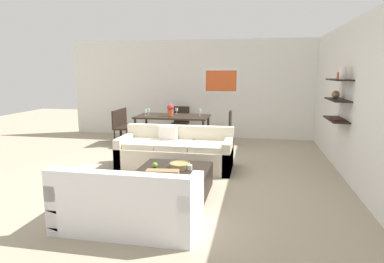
# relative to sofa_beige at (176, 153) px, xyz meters

# --- Properties ---
(ground_plane) EXTENTS (18.00, 18.00, 0.00)m
(ground_plane) POSITION_rel_sofa_beige_xyz_m (0.04, -0.34, -0.29)
(ground_plane) COLOR tan
(back_wall_unit) EXTENTS (8.40, 0.09, 2.70)m
(back_wall_unit) POSITION_rel_sofa_beige_xyz_m (0.34, 3.19, 1.06)
(back_wall_unit) COLOR silver
(back_wall_unit) RESTS_ON ground
(right_wall_shelf_unit) EXTENTS (0.34, 8.20, 2.70)m
(right_wall_shelf_unit) POSITION_rel_sofa_beige_xyz_m (3.06, 0.26, 1.06)
(right_wall_shelf_unit) COLOR silver
(right_wall_shelf_unit) RESTS_ON ground
(sofa_beige) EXTENTS (2.16, 0.90, 0.78)m
(sofa_beige) POSITION_rel_sofa_beige_xyz_m (0.00, 0.00, 0.00)
(sofa_beige) COLOR beige
(sofa_beige) RESTS_ON ground
(loveseat_white) EXTENTS (1.66, 0.90, 0.78)m
(loveseat_white) POSITION_rel_sofa_beige_xyz_m (0.04, -2.51, 0.00)
(loveseat_white) COLOR white
(loveseat_white) RESTS_ON ground
(coffee_table) EXTENTS (1.08, 0.98, 0.38)m
(coffee_table) POSITION_rel_sofa_beige_xyz_m (0.29, -1.28, -0.10)
(coffee_table) COLOR black
(coffee_table) RESTS_ON ground
(decorative_bowl) EXTENTS (0.32, 0.32, 0.09)m
(decorative_bowl) POSITION_rel_sofa_beige_xyz_m (0.38, -1.26, 0.13)
(decorative_bowl) COLOR #99844C
(decorative_bowl) RESTS_ON coffee_table
(candle_jar) EXTENTS (0.09, 0.09, 0.08)m
(candle_jar) POSITION_rel_sofa_beige_xyz_m (0.54, -1.32, 0.13)
(candle_jar) COLOR silver
(candle_jar) RESTS_ON coffee_table
(apple_on_coffee_table) EXTENTS (0.09, 0.09, 0.09)m
(apple_on_coffee_table) POSITION_rel_sofa_beige_xyz_m (-0.01, -1.32, 0.13)
(apple_on_coffee_table) COLOR #669E2D
(apple_on_coffee_table) RESTS_ON coffee_table
(dining_table) EXTENTS (1.80, 0.96, 0.75)m
(dining_table) POSITION_rel_sofa_beige_xyz_m (-0.55, 1.92, 0.39)
(dining_table) COLOR black
(dining_table) RESTS_ON ground
(dining_chair_left_near) EXTENTS (0.44, 0.44, 0.88)m
(dining_chair_left_near) POSITION_rel_sofa_beige_xyz_m (-1.85, 1.71, 0.21)
(dining_chair_left_near) COLOR black
(dining_chair_left_near) RESTS_ON ground
(dining_chair_left_far) EXTENTS (0.44, 0.44, 0.88)m
(dining_chair_left_far) POSITION_rel_sofa_beige_xyz_m (-1.85, 2.14, 0.21)
(dining_chair_left_far) COLOR black
(dining_chair_left_far) RESTS_ON ground
(dining_chair_right_far) EXTENTS (0.44, 0.44, 0.88)m
(dining_chair_right_far) POSITION_rel_sofa_beige_xyz_m (0.76, 2.14, 0.21)
(dining_chair_right_far) COLOR black
(dining_chair_right_far) RESTS_ON ground
(dining_chair_head) EXTENTS (0.44, 0.44, 0.88)m
(dining_chair_head) POSITION_rel_sofa_beige_xyz_m (-0.55, 2.81, 0.21)
(dining_chair_head) COLOR black
(dining_chair_head) RESTS_ON ground
(wine_glass_right_far) EXTENTS (0.07, 0.07, 0.18)m
(wine_glass_right_far) POSITION_rel_sofa_beige_xyz_m (0.12, 2.04, 0.58)
(wine_glass_right_far) COLOR silver
(wine_glass_right_far) RESTS_ON dining_table
(wine_glass_left_far) EXTENTS (0.07, 0.07, 0.15)m
(wine_glass_left_far) POSITION_rel_sofa_beige_xyz_m (-1.22, 2.04, 0.56)
(wine_glass_left_far) COLOR silver
(wine_glass_left_far) RESTS_ON dining_table
(wine_glass_head) EXTENTS (0.07, 0.07, 0.15)m
(wine_glass_head) POSITION_rel_sofa_beige_xyz_m (-0.55, 2.34, 0.56)
(wine_glass_head) COLOR silver
(wine_glass_head) RESTS_ON dining_table
(wine_glass_left_near) EXTENTS (0.07, 0.07, 0.16)m
(wine_glass_left_near) POSITION_rel_sofa_beige_xyz_m (-1.22, 1.81, 0.57)
(wine_glass_left_near) COLOR silver
(wine_glass_left_near) RESTS_ON dining_table
(centerpiece_vase) EXTENTS (0.16, 0.16, 0.30)m
(centerpiece_vase) POSITION_rel_sofa_beige_xyz_m (-0.59, 1.87, 0.62)
(centerpiece_vase) COLOR #D85933
(centerpiece_vase) RESTS_ON dining_table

